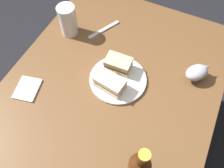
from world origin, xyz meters
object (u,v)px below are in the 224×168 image
object	(u,v)px
gravy_boat	(197,72)
fork	(104,30)
plate	(118,79)
sandwich_half_left	(118,64)
sandwich_half_right	(109,83)
napkin	(27,89)
pint_glass	(68,22)

from	to	relation	value
gravy_boat	fork	size ratio (longest dim) A/B	0.68
plate	gravy_boat	distance (m)	0.33
sandwich_half_left	sandwich_half_right	size ratio (longest dim) A/B	0.85
plate	sandwich_half_right	bearing A→B (deg)	-19.58
napkin	fork	size ratio (longest dim) A/B	0.61
fork	plate	bearing A→B (deg)	-114.73
plate	fork	xyz separation A→B (m)	(-0.23, -0.18, -0.00)
sandwich_half_right	gravy_boat	world-z (taller)	same
sandwich_half_left	napkin	xyz separation A→B (m)	(0.25, -0.30, -0.04)
sandwich_half_right	napkin	size ratio (longest dim) A/B	1.19
napkin	plate	bearing A→B (deg)	122.18
pint_glass	gravy_boat	bearing A→B (deg)	89.80
sandwich_half_right	fork	size ratio (longest dim) A/B	0.73
sandwich_half_right	fork	xyz separation A→B (m)	(-0.28, -0.17, -0.04)
pint_glass	fork	distance (m)	0.18
sandwich_half_left	pint_glass	distance (m)	0.32
plate	gravy_boat	size ratio (longest dim) A/B	1.97
plate	napkin	xyz separation A→B (m)	(0.20, -0.32, -0.00)
napkin	fork	bearing A→B (deg)	162.31
plate	pint_glass	world-z (taller)	pint_glass
plate	gravy_boat	xyz separation A→B (m)	(-0.15, 0.29, 0.04)
sandwich_half_left	fork	size ratio (longest dim) A/B	0.62
pint_glass	napkin	size ratio (longest dim) A/B	1.36
plate	fork	size ratio (longest dim) A/B	1.34
sandwich_half_right	pint_glass	world-z (taller)	pint_glass
plate	napkin	distance (m)	0.38
sandwich_half_left	gravy_boat	xyz separation A→B (m)	(-0.10, 0.31, 0.00)
sandwich_half_right	fork	bearing A→B (deg)	-149.77
sandwich_half_right	gravy_boat	distance (m)	0.37
sandwich_half_left	fork	xyz separation A→B (m)	(-0.18, -0.16, -0.04)
napkin	pint_glass	bearing A→B (deg)	-179.35
sandwich_half_left	sandwich_half_right	xyz separation A→B (m)	(0.10, 0.00, -0.00)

